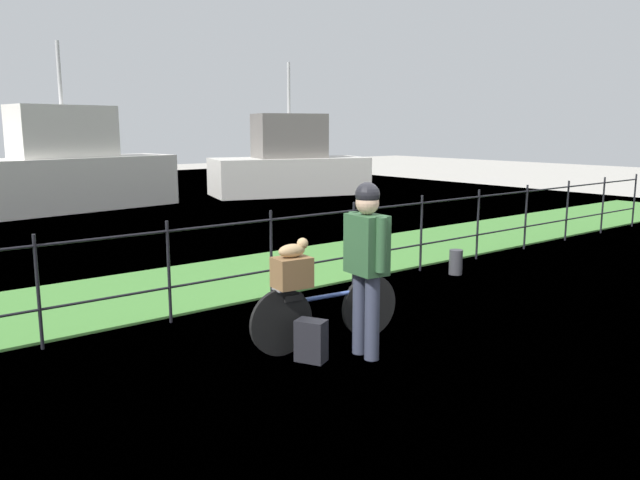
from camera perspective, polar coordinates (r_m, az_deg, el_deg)
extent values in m
plane|color=#B2ADA3|center=(6.93, 11.04, -8.36)|extent=(60.00, 60.00, 0.00)
cube|color=#478438|center=(9.52, -5.59, -3.01)|extent=(27.00, 2.40, 0.03)
plane|color=slate|center=(15.65, -19.62, 1.60)|extent=(30.00, 30.00, 0.00)
cylinder|color=black|center=(6.79, -24.12, -4.36)|extent=(0.04, 0.04, 1.16)
cylinder|color=black|center=(7.24, -13.50, -2.86)|extent=(0.04, 0.04, 1.16)
cylinder|color=black|center=(7.92, -4.43, -1.50)|extent=(0.04, 0.04, 1.16)
cylinder|color=black|center=(8.76, 3.05, -0.35)|extent=(0.04, 0.04, 1.16)
cylinder|color=black|center=(9.73, 9.13, 0.60)|extent=(0.04, 0.04, 1.16)
cylinder|color=black|center=(10.78, 14.07, 1.36)|extent=(0.04, 0.04, 1.16)
cylinder|color=black|center=(11.91, 18.10, 1.97)|extent=(0.04, 0.04, 1.16)
cylinder|color=black|center=(13.09, 21.42, 2.47)|extent=(0.04, 0.04, 1.16)
cylinder|color=black|center=(14.30, 24.20, 2.88)|extent=(0.04, 0.04, 1.16)
cylinder|color=black|center=(15.54, 26.53, 3.22)|extent=(0.04, 0.04, 1.16)
cylinder|color=black|center=(8.35, -0.50, -2.07)|extent=(18.00, 0.03, 0.03)
cylinder|color=black|center=(8.24, -0.50, 2.28)|extent=(18.00, 0.03, 0.03)
cylinder|color=black|center=(6.66, 4.47, -5.97)|extent=(0.66, 0.12, 0.66)
cylinder|color=black|center=(6.12, -3.51, -7.43)|extent=(0.66, 0.12, 0.66)
cylinder|color=#3D569E|center=(6.33, 0.66, -5.10)|extent=(0.82, 0.14, 0.04)
cube|color=black|center=(6.11, -2.54, -5.18)|extent=(0.21, 0.11, 0.06)
cube|color=slate|center=(6.09, -2.55, -4.35)|extent=(0.38, 0.20, 0.02)
cube|color=brown|center=(6.05, -2.56, -2.93)|extent=(0.37, 0.30, 0.29)
ellipsoid|color=tan|center=(6.01, -2.57, -0.97)|extent=(0.29, 0.17, 0.13)
sphere|color=tan|center=(6.06, -1.59, -0.31)|extent=(0.11, 0.11, 0.11)
cylinder|color=#383D51|center=(6.16, 3.61, -6.56)|extent=(0.14, 0.14, 0.82)
cylinder|color=#383D51|center=(6.00, 4.73, -7.02)|extent=(0.14, 0.14, 0.82)
cube|color=#2D5633|center=(5.92, 4.25, -0.38)|extent=(0.31, 0.43, 0.56)
cylinder|color=#2D5633|center=(6.09, 3.03, 0.20)|extent=(0.10, 0.10, 0.50)
cylinder|color=#2D5633|center=(5.74, 5.55, -0.45)|extent=(0.10, 0.10, 0.50)
sphere|color=tan|center=(5.86, 4.30, 3.37)|extent=(0.22, 0.22, 0.22)
sphere|color=black|center=(5.85, 4.31, 4.12)|extent=(0.23, 0.23, 0.23)
cube|color=black|center=(6.01, -0.81, -9.08)|extent=(0.29, 0.33, 0.40)
cylinder|color=#38383D|center=(9.65, 12.17, -1.97)|extent=(0.20, 0.20, 0.37)
cube|color=silver|center=(20.64, -2.78, 5.79)|extent=(5.35, 3.36, 1.19)
cube|color=slate|center=(20.58, -2.81, 9.38)|extent=(2.51, 1.98, 1.40)
cylinder|color=#B2B2B2|center=(20.61, -2.85, 13.55)|extent=(0.10, 0.10, 1.60)
cube|color=silver|center=(17.87, -21.90, 4.71)|extent=(5.98, 2.47, 1.39)
cube|color=silver|center=(17.81, -22.19, 9.07)|extent=(2.69, 1.50, 1.33)
cylinder|color=#B2B2B2|center=(17.86, -22.52, 13.77)|extent=(0.10, 0.10, 1.60)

